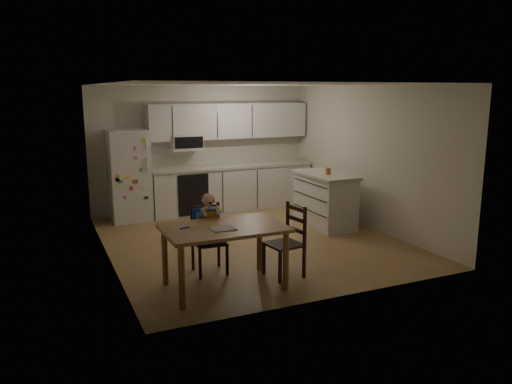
{
  "coord_description": "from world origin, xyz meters",
  "views": [
    {
      "loc": [
        -3.12,
        -7.18,
        2.41
      ],
      "look_at": [
        -0.4,
        -1.08,
        1.04
      ],
      "focal_mm": 35.0,
      "sensor_mm": 36.0,
      "label": 1
    }
  ],
  "objects": [
    {
      "name": "kitchen_run",
      "position": [
        0.5,
        2.24,
        0.88
      ],
      "size": [
        3.37,
        0.62,
        2.15
      ],
      "color": "silver",
      "rests_on": "ground"
    },
    {
      "name": "toddler_spoon",
      "position": [
        -1.56,
        -1.57,
        0.8
      ],
      "size": [
        0.12,
        0.06,
        0.02
      ],
      "primitive_type": "cylinder",
      "rotation": [
        0.0,
        1.57,
        0.35
      ],
      "color": "blue",
      "rests_on": "dining_table"
    },
    {
      "name": "kitchen_island",
      "position": [
        1.58,
        0.31,
        0.48
      ],
      "size": [
        0.68,
        1.3,
        0.96
      ],
      "color": "silver",
      "rests_on": "ground"
    },
    {
      "name": "dining_table",
      "position": [
        -1.09,
        -1.68,
        0.68
      ],
      "size": [
        1.47,
        0.94,
        0.79
      ],
      "color": "brown",
      "rests_on": "ground"
    },
    {
      "name": "room",
      "position": [
        0.0,
        0.48,
        1.25
      ],
      "size": [
        4.52,
        5.01,
        2.51
      ],
      "color": "olive",
      "rests_on": "ground"
    },
    {
      "name": "chair_booster",
      "position": [
        -1.09,
        -1.06,
        0.65
      ],
      "size": [
        0.42,
        0.42,
        1.09
      ],
      "rotation": [
        0.0,
        0.0,
        -0.04
      ],
      "color": "black",
      "rests_on": "ground"
    },
    {
      "name": "napkin",
      "position": [
        -1.14,
        -1.78,
        0.79
      ],
      "size": [
        0.28,
        0.24,
        0.01
      ],
      "primitive_type": "cube",
      "color": "#BABABF",
      "rests_on": "dining_table"
    },
    {
      "name": "chair_side",
      "position": [
        -0.15,
        -1.61,
        0.54
      ],
      "size": [
        0.47,
        0.47,
        0.95
      ],
      "rotation": [
        0.0,
        0.0,
        -1.43
      ],
      "color": "black",
      "rests_on": "ground"
    },
    {
      "name": "red_cup",
      "position": [
        1.56,
        0.2,
        1.01
      ],
      "size": [
        0.09,
        0.09,
        0.11
      ],
      "primitive_type": "cylinder",
      "color": "#C14C25",
      "rests_on": "kitchen_island"
    },
    {
      "name": "refrigerator",
      "position": [
        -1.55,
        2.15,
        0.85
      ],
      "size": [
        0.72,
        0.7,
        1.7
      ],
      "primitive_type": "cube",
      "color": "silver",
      "rests_on": "ground"
    }
  ]
}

